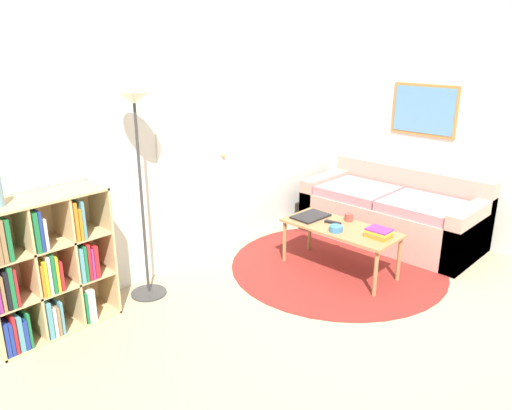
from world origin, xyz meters
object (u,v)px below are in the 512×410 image
(couch, at_px, (394,214))
(laptop, at_px, (311,216))
(bowl, at_px, (336,229))
(coffee_table, at_px, (340,231))
(cup, at_px, (349,217))
(bookshelf, at_px, (42,270))
(floor_lamp, at_px, (137,138))

(couch, height_order, laptop, couch)
(laptop, height_order, bowl, bowl)
(coffee_table, xyz_separation_m, cup, (0.18, 0.03, 0.08))
(bookshelf, xyz_separation_m, floor_lamp, (0.84, -0.06, 0.86))
(bookshelf, height_order, bowl, bookshelf)
(couch, xyz_separation_m, laptop, (-1.08, 0.32, 0.17))
(laptop, distance_m, cup, 0.37)
(floor_lamp, xyz_separation_m, coffee_table, (1.52, -0.93, -0.97))
(floor_lamp, xyz_separation_m, bowl, (1.39, -0.96, -0.89))
(floor_lamp, height_order, cup, floor_lamp)
(floor_lamp, height_order, couch, floor_lamp)
(bookshelf, xyz_separation_m, cup, (2.54, -0.95, -0.02))
(bookshelf, bearing_deg, couch, -15.36)
(couch, height_order, bowl, couch)
(floor_lamp, xyz_separation_m, couch, (2.60, -0.88, -1.08))
(floor_lamp, relative_size, cup, 21.81)
(coffee_table, bearing_deg, cup, 10.62)
(bookshelf, height_order, cup, bookshelf)
(bookshelf, distance_m, coffee_table, 2.56)
(coffee_table, relative_size, laptop, 3.00)
(bookshelf, relative_size, laptop, 2.89)
(bookshelf, xyz_separation_m, bowl, (2.23, -1.02, -0.03))
(couch, distance_m, bowl, 1.23)
(bowl, xyz_separation_m, cup, (0.31, 0.07, 0.01))
(bowl, bearing_deg, bookshelf, 155.40)
(bowl, bearing_deg, coffee_table, 14.47)
(bowl, distance_m, cup, 0.32)
(laptop, bearing_deg, coffee_table, -91.70)
(laptop, relative_size, bowl, 2.94)
(couch, relative_size, laptop, 5.07)
(coffee_table, xyz_separation_m, bowl, (-0.13, -0.03, 0.07))
(laptop, distance_m, bowl, 0.42)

